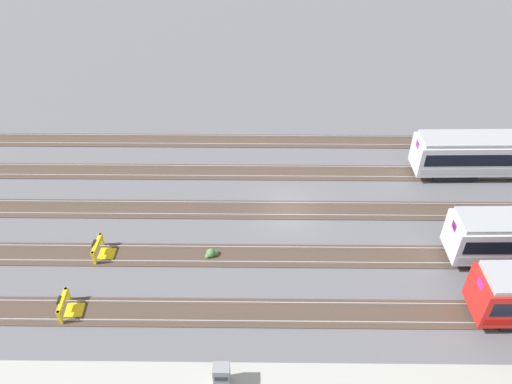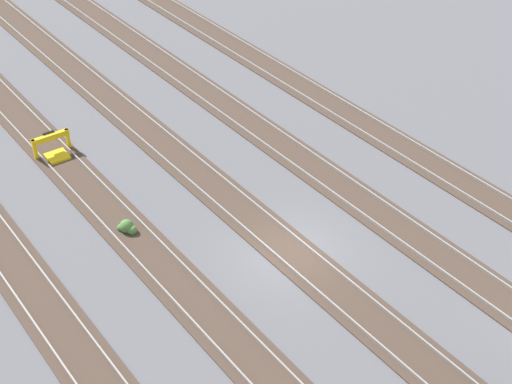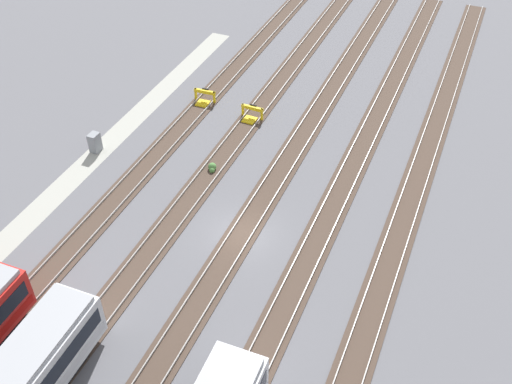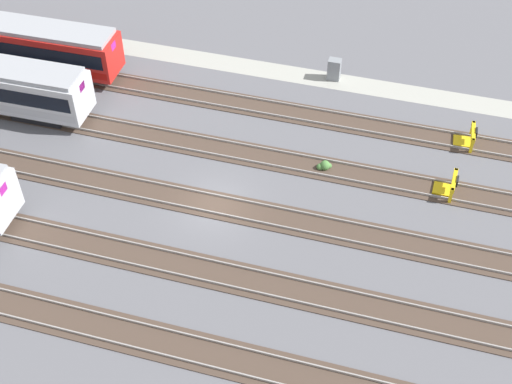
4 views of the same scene
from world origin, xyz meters
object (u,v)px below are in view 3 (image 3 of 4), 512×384
object	(u,v)px
bumper_stop_nearest_track	(204,98)
weed_clump	(212,167)
bumper_stop_near_inner_track	(251,114)
electrical_cabinet	(95,142)

from	to	relation	value
bumper_stop_nearest_track	weed_clump	world-z (taller)	bumper_stop_nearest_track
bumper_stop_near_inner_track	weed_clump	xyz separation A→B (m)	(7.63, -0.00, -0.27)
electrical_cabinet	bumper_stop_nearest_track	bearing A→B (deg)	154.08
electrical_cabinet	weed_clump	bearing A→B (deg)	98.00
bumper_stop_nearest_track	electrical_cabinet	size ratio (longest dim) A/B	1.26
bumper_stop_nearest_track	weed_clump	size ratio (longest dim) A/B	2.18
bumper_stop_nearest_track	weed_clump	xyz separation A→B (m)	(8.45, 4.92, -0.27)
bumper_stop_near_inner_track	weed_clump	world-z (taller)	bumper_stop_near_inner_track
bumper_stop_nearest_track	weed_clump	distance (m)	9.78
bumper_stop_nearest_track	weed_clump	bearing A→B (deg)	30.21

